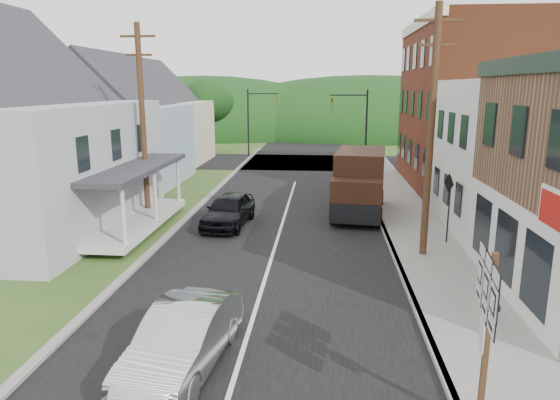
% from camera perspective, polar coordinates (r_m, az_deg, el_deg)
% --- Properties ---
extents(ground, '(120.00, 120.00, 0.00)m').
position_cam_1_polar(ground, '(15.94, -2.06, -10.12)').
color(ground, '#2D4719').
rests_on(ground, ground).
extents(road, '(9.00, 90.00, 0.02)m').
position_cam_1_polar(road, '(25.40, 0.70, -1.32)').
color(road, black).
rests_on(road, ground).
extents(cross_road, '(60.00, 9.00, 0.02)m').
position_cam_1_polar(cross_road, '(42.06, 2.46, 4.34)').
color(cross_road, black).
rests_on(cross_road, ground).
extents(sidewalk_right, '(2.80, 55.00, 0.15)m').
position_cam_1_polar(sidewalk_right, '(23.73, 14.69, -2.59)').
color(sidewalk_right, slate).
rests_on(sidewalk_right, ground).
extents(curb_right, '(0.20, 55.00, 0.15)m').
position_cam_1_polar(curb_right, '(23.54, 11.45, -2.54)').
color(curb_right, slate).
rests_on(curb_right, ground).
extents(curb_left, '(0.30, 55.00, 0.12)m').
position_cam_1_polar(curb_left, '(24.27, -10.68, -2.08)').
color(curb_left, slate).
rests_on(curb_left, ground).
extents(storefront_white, '(8.00, 7.00, 6.50)m').
position_cam_1_polar(storefront_white, '(24.19, 28.07, 4.29)').
color(storefront_white, silver).
rests_on(storefront_white, ground).
extents(storefront_red, '(8.00, 12.00, 10.00)m').
position_cam_1_polar(storefront_red, '(32.97, 22.02, 9.81)').
color(storefront_red, brown).
rests_on(storefront_red, ground).
extents(house_gray, '(10.20, 12.24, 8.35)m').
position_cam_1_polar(house_gray, '(24.87, -29.05, 6.67)').
color(house_gray, '#ABAEB1').
rests_on(house_gray, ground).
extents(house_blue, '(7.14, 8.16, 7.28)m').
position_cam_1_polar(house_blue, '(34.17, -17.25, 8.04)').
color(house_blue, '#8AA4BC').
rests_on(house_blue, ground).
extents(house_cream, '(7.14, 8.16, 7.28)m').
position_cam_1_polar(house_cream, '(42.77, -13.34, 9.12)').
color(house_cream, beige).
rests_on(house_cream, ground).
extents(utility_pole_right, '(1.60, 0.26, 9.00)m').
position_cam_1_polar(utility_pole_right, '(18.51, 16.85, 7.46)').
color(utility_pole_right, '#472D19').
rests_on(utility_pole_right, ground).
extents(utility_pole_left, '(1.60, 0.26, 9.00)m').
position_cam_1_polar(utility_pole_left, '(24.11, -15.43, 8.68)').
color(utility_pole_left, '#472D19').
rests_on(utility_pole_left, ground).
extents(traffic_signal_right, '(2.87, 0.20, 6.00)m').
position_cam_1_polar(traffic_signal_right, '(38.22, 8.80, 9.01)').
color(traffic_signal_right, black).
rests_on(traffic_signal_right, ground).
extents(traffic_signal_left, '(2.87, 0.20, 6.00)m').
position_cam_1_polar(traffic_signal_left, '(45.55, -2.79, 9.74)').
color(traffic_signal_left, black).
rests_on(traffic_signal_left, ground).
extents(tree_left_c, '(5.80, 5.80, 8.41)m').
position_cam_1_polar(tree_left_c, '(40.36, -26.61, 11.12)').
color(tree_left_c, '#382616').
rests_on(tree_left_c, ground).
extents(tree_left_d, '(4.80, 4.80, 6.94)m').
position_cam_1_polar(tree_left_d, '(47.83, -8.25, 11.12)').
color(tree_left_d, '#382616').
rests_on(tree_left_d, ground).
extents(forested_ridge, '(90.00, 30.00, 16.00)m').
position_cam_1_polar(forested_ridge, '(69.86, 3.52, 7.72)').
color(forested_ridge, black).
rests_on(forested_ridge, ground).
extents(silver_sedan, '(2.03, 4.52, 1.44)m').
position_cam_1_polar(silver_sedan, '(11.72, -11.00, -15.40)').
color(silver_sedan, '#ACADB1').
rests_on(silver_sedan, ground).
extents(dark_sedan, '(2.13, 4.48, 1.48)m').
position_cam_1_polar(dark_sedan, '(22.75, -5.89, -1.16)').
color(dark_sedan, black).
rests_on(dark_sedan, ground).
extents(delivery_van, '(2.95, 5.87, 3.15)m').
position_cam_1_polar(delivery_van, '(24.72, 9.05, 1.91)').
color(delivery_van, black).
rests_on(delivery_van, ground).
extents(route_sign_cluster, '(0.33, 1.88, 3.31)m').
position_cam_1_polar(route_sign_cluster, '(9.69, 22.53, -12.11)').
color(route_sign_cluster, '#472D19').
rests_on(route_sign_cluster, sidewalk_right).
extents(warning_sign, '(0.22, 0.75, 2.79)m').
position_cam_1_polar(warning_sign, '(20.60, 18.74, 0.15)').
color(warning_sign, black).
rests_on(warning_sign, sidewalk_right).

